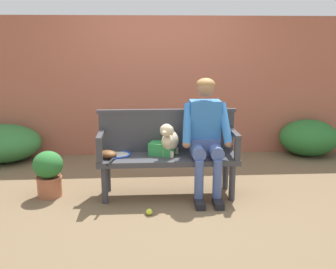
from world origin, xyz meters
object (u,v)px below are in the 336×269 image
object	(u,v)px
garden_bench	(168,162)
baseball_glove	(108,154)
sports_bag	(162,148)
tennis_ball	(149,212)
person_seated	(206,133)
dog_on_bench	(169,139)
potted_plant	(48,172)
tennis_racket	(118,155)

from	to	relation	value
garden_bench	baseball_glove	world-z (taller)	baseball_glove
garden_bench	sports_bag	bearing A→B (deg)	133.29
garden_bench	tennis_ball	size ratio (longest dim) A/B	23.79
person_seated	tennis_ball	bearing A→B (deg)	-142.25
baseball_glove	sports_bag	xyz separation A→B (m)	(0.61, 0.10, 0.02)
person_seated	sports_bag	world-z (taller)	person_seated
dog_on_bench	potted_plant	distance (m)	1.43
sports_bag	tennis_ball	size ratio (longest dim) A/B	4.24
person_seated	baseball_glove	distance (m)	1.12
garden_bench	tennis_racket	world-z (taller)	tennis_racket
tennis_racket	baseball_glove	distance (m)	0.13
sports_bag	potted_plant	bearing A→B (deg)	-179.82
potted_plant	baseball_glove	bearing A→B (deg)	-8.07
tennis_racket	sports_bag	bearing A→B (deg)	2.72
person_seated	sports_bag	xyz separation A→B (m)	(-0.48, 0.08, -0.20)
tennis_racket	baseball_glove	size ratio (longest dim) A/B	2.64
potted_plant	person_seated	bearing A→B (deg)	-2.36
person_seated	sports_bag	size ratio (longest dim) A/B	4.80
sports_bag	potted_plant	xyz separation A→B (m)	(-1.30, -0.00, -0.25)
dog_on_bench	tennis_racket	bearing A→B (deg)	176.32
tennis_racket	baseball_glove	bearing A→B (deg)	-143.36
tennis_ball	potted_plant	xyz separation A→B (m)	(-1.14, 0.57, 0.26)
dog_on_bench	garden_bench	bearing A→B (deg)	-160.95
garden_bench	dog_on_bench	world-z (taller)	dog_on_bench
person_seated	tennis_ball	size ratio (longest dim) A/B	20.38
garden_bench	tennis_racket	distance (m)	0.58
garden_bench	potted_plant	bearing A→B (deg)	177.37
person_seated	baseball_glove	world-z (taller)	person_seated
baseball_glove	sports_bag	distance (m)	0.62
dog_on_bench	tennis_racket	xyz separation A→B (m)	(-0.58, 0.04, -0.18)
dog_on_bench	potted_plant	world-z (taller)	dog_on_bench
tennis_ball	dog_on_bench	bearing A→B (deg)	65.18
baseball_glove	person_seated	bearing A→B (deg)	40.85
garden_bench	potted_plant	xyz separation A→B (m)	(-1.36, 0.06, -0.12)
garden_bench	baseball_glove	distance (m)	0.68
person_seated	potted_plant	xyz separation A→B (m)	(-1.78, 0.07, -0.45)
sports_bag	dog_on_bench	bearing A→B (deg)	-38.76
garden_bench	tennis_ball	world-z (taller)	garden_bench
tennis_racket	baseball_glove	world-z (taller)	baseball_glove
garden_bench	sports_bag	xyz separation A→B (m)	(-0.06, 0.07, 0.14)
tennis_racket	potted_plant	distance (m)	0.81
dog_on_bench	potted_plant	bearing A→B (deg)	177.60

